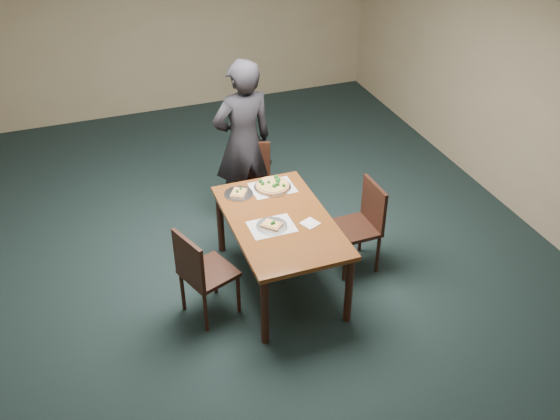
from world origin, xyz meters
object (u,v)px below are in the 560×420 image
object	(u,v)px
dining_table	(280,227)
chair_far	(251,180)
chair_left	(201,271)
pizza_pan	(273,185)
chair_right	(362,221)
slice_plate_near	(272,225)
slice_plate_far	(239,193)
diner	(243,142)

from	to	relation	value
dining_table	chair_far	bearing A→B (deg)	86.00
dining_table	chair_left	bearing A→B (deg)	-167.03
dining_table	pizza_pan	distance (m)	0.56
chair_left	chair_right	world-z (taller)	same
chair_far	pizza_pan	world-z (taller)	chair_far
pizza_pan	dining_table	bearing A→B (deg)	-102.50
slice_plate_near	slice_plate_far	xyz separation A→B (m)	(-0.12, 0.62, -0.00)
chair_right	diner	world-z (taller)	diner
chair_left	chair_right	distance (m)	1.66
dining_table	slice_plate_near	distance (m)	0.17
chair_left	chair_far	bearing A→B (deg)	-55.11
dining_table	diner	world-z (taller)	diner
chair_right	slice_plate_far	size ratio (longest dim) A/B	3.25
chair_far	slice_plate_near	size ratio (longest dim) A/B	3.25
chair_left	diner	distance (m)	1.70
dining_table	pizza_pan	bearing A→B (deg)	77.50
chair_far	slice_plate_far	world-z (taller)	chair_far
chair_left	slice_plate_near	bearing A→B (deg)	-102.66
slice_plate_far	diner	bearing A→B (deg)	69.04
chair_left	slice_plate_near	xyz separation A→B (m)	(0.69, 0.10, 0.25)
chair_far	slice_plate_near	distance (m)	1.23
chair_right	slice_plate_far	xyz separation A→B (m)	(-1.08, 0.52, 0.25)
slice_plate_near	slice_plate_far	bearing A→B (deg)	101.10
chair_left	pizza_pan	bearing A→B (deg)	-72.86
dining_table	chair_left	world-z (taller)	chair_left
chair_right	pizza_pan	xyz separation A→B (m)	(-0.73, 0.52, 0.26)
dining_table	chair_left	distance (m)	0.83
diner	slice_plate_near	size ratio (longest dim) A/B	6.51
chair_left	pizza_pan	distance (m)	1.19
dining_table	chair_far	xyz separation A→B (m)	(0.08, 1.10, -0.14)
chair_far	diner	bearing A→B (deg)	120.94
diner	slice_plate_far	xyz separation A→B (m)	(-0.27, -0.71, -0.15)
diner	slice_plate_far	distance (m)	0.77
chair_far	diner	world-z (taller)	diner
diner	slice_plate_far	size ratio (longest dim) A/B	6.51
chair_far	chair_right	world-z (taller)	same
chair_far	diner	size ratio (longest dim) A/B	0.50
chair_far	slice_plate_near	xyz separation A→B (m)	(-0.19, -1.19, 0.25)
chair_far	pizza_pan	size ratio (longest dim) A/B	2.50
chair_far	chair_left	world-z (taller)	same
dining_table	slice_plate_near	bearing A→B (deg)	-142.10
diner	pizza_pan	world-z (taller)	diner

